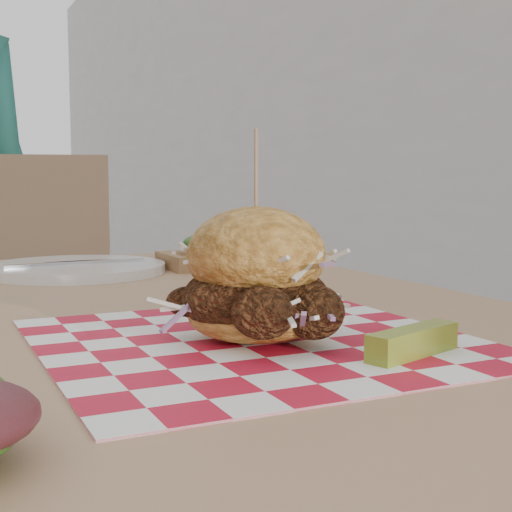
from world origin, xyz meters
The scene contains 7 objects.
patio_table centered at (0.26, -0.35, 0.67)m, with size 0.80×1.20×0.75m.
patio_chair centered at (0.28, 0.58, 0.55)m, with size 0.52×0.53×0.95m.
paper_liner centered at (0.30, -0.53, 0.75)m, with size 0.36×0.36×0.00m, color red.
sandwich centered at (0.30, -0.53, 0.80)m, with size 0.16×0.16×0.18m.
pickle_spear centered at (0.39, -0.63, 0.76)m, with size 0.10×0.02×0.02m, color olive.
place_setting centered at (0.26, 0.01, 0.76)m, with size 0.27×0.27×0.02m.
kraft_tray centered at (0.47, -0.01, 0.77)m, with size 0.15×0.12×0.06m.
Camera 1 is at (0.04, -1.07, 0.89)m, focal length 50.00 mm.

